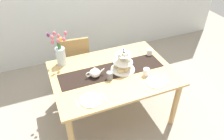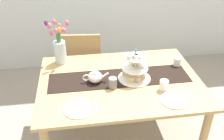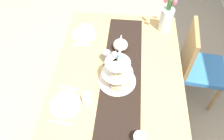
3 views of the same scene
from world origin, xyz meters
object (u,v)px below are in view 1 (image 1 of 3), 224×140
(fork_right, at_px, (145,85))
(knife_right, at_px, (166,79))
(dining_table, at_px, (113,78))
(dinner_plate_right, at_px, (156,82))
(teapot, at_px, (95,73))
(cream_jug, at_px, (149,52))
(knife_left, at_px, (104,97))
(dinner_plate_left, at_px, (91,100))
(fork_left, at_px, (77,104))
(mug_grey, at_px, (110,76))
(tiered_cake_stand, at_px, (123,64))
(chair_left, at_px, (75,60))
(tulip_vase, at_px, (60,53))
(mug_white_text, at_px, (146,72))

(fork_right, xyz_separation_m, knife_right, (0.29, 0.00, 0.00))
(dining_table, relative_size, dinner_plate_right, 6.41)
(teapot, relative_size, knife_right, 1.40)
(cream_jug, xyz_separation_m, dinner_plate_right, (-0.22, -0.54, -0.04))
(knife_left, xyz_separation_m, fork_right, (0.49, 0.00, 0.00))
(dinner_plate_left, height_order, fork_left, dinner_plate_left)
(dining_table, distance_m, mug_grey, 0.20)
(dinner_plate_left, relative_size, knife_right, 1.35)
(tiered_cake_stand, bearing_deg, mug_grey, -153.24)
(tiered_cake_stand, xyz_separation_m, mug_grey, (-0.22, -0.11, -0.04))
(dining_table, bearing_deg, knife_left, -124.23)
(fork_right, relative_size, mug_grey, 1.58)
(tiered_cake_stand, bearing_deg, fork_right, -73.62)
(chair_left, bearing_deg, fork_right, -63.81)
(tulip_vase, xyz_separation_m, dinner_plate_left, (0.15, -0.77, -0.16))
(fork_right, distance_m, mug_white_text, 0.20)
(dinner_plate_right, xyz_separation_m, mug_grey, (-0.47, 0.25, 0.05))
(teapot, relative_size, fork_right, 1.59)
(fork_left, xyz_separation_m, mug_grey, (0.45, 0.25, 0.05))
(teapot, xyz_separation_m, tulip_vase, (-0.31, 0.41, 0.11))
(cream_jug, bearing_deg, dinner_plate_left, -151.53)
(dining_table, relative_size, fork_right, 9.84)
(dining_table, distance_m, cream_jug, 0.65)
(chair_left, distance_m, tulip_vase, 0.57)
(knife_right, xyz_separation_m, mug_white_text, (-0.18, 0.16, 0.04))
(knife_left, relative_size, knife_right, 1.00)
(dinner_plate_left, distance_m, knife_left, 0.15)
(knife_left, height_order, mug_white_text, mug_white_text)
(fork_left, relative_size, mug_white_text, 1.58)
(knife_left, distance_m, mug_grey, 0.31)
(fork_left, relative_size, knife_left, 0.88)
(fork_right, bearing_deg, knife_left, 180.00)
(dinner_plate_left, bearing_deg, dinner_plate_right, 0.00)
(dining_table, distance_m, tiered_cake_stand, 0.23)
(tulip_vase, bearing_deg, cream_jug, -11.16)
(mug_white_text, bearing_deg, mug_grey, 167.65)
(dinner_plate_right, bearing_deg, knife_left, 180.00)
(knife_left, bearing_deg, dinner_plate_right, 0.00)
(teapot, xyz_separation_m, dinner_plate_right, (0.61, -0.36, -0.05))
(dinner_plate_left, height_order, mug_white_text, mug_white_text)
(dinner_plate_left, bearing_deg, cream_jug, 28.47)
(teapot, xyz_separation_m, knife_right, (0.76, -0.36, -0.06))
(fork_left, xyz_separation_m, fork_right, (0.78, 0.00, 0.00))
(knife_left, relative_size, mug_grey, 1.79)
(tulip_vase, relative_size, cream_jug, 5.36)
(dinner_plate_left, distance_m, mug_white_text, 0.76)
(dinner_plate_right, bearing_deg, fork_right, 180.00)
(fork_right, bearing_deg, fork_left, 180.00)
(dining_table, xyz_separation_m, fork_right, (0.24, -0.36, 0.10))
(chair_left, relative_size, fork_right, 6.07)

